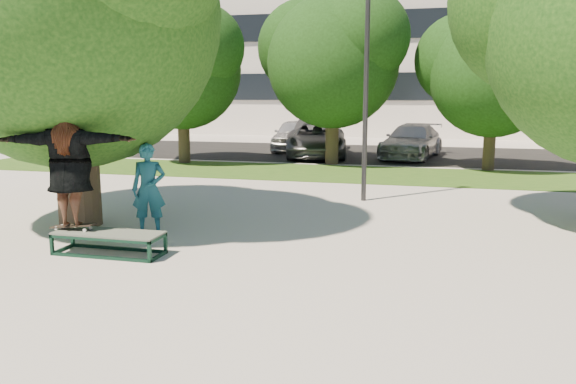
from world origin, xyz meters
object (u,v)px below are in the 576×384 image
(lamppost, at_px, (366,70))
(car_dark, at_px, (316,135))
(car_silver_b, at_px, (412,141))
(bystander, at_px, (149,189))
(grind_box, at_px, (109,243))
(car_grey, at_px, (317,140))
(car_silver_a, at_px, (295,135))

(lamppost, height_order, car_dark, lamppost)
(lamppost, distance_m, car_silver_b, 10.13)
(bystander, xyz_separation_m, car_silver_b, (4.32, 14.11, -0.18))
(lamppost, height_order, grind_box, lamppost)
(bystander, bearing_deg, car_grey, 67.18)
(lamppost, xyz_separation_m, car_dark, (-3.52, 11.50, -2.41))
(lamppost, xyz_separation_m, car_silver_a, (-4.50, 11.50, -2.43))
(bystander, distance_m, car_silver_a, 15.85)
(car_silver_b, bearing_deg, bystander, -96.25)
(grind_box, bearing_deg, car_silver_a, 93.32)
(bystander, bearing_deg, lamppost, 30.26)
(car_silver_a, bearing_deg, grind_box, -90.64)
(lamppost, distance_m, bystander, 6.01)
(lamppost, bearing_deg, grind_box, -121.40)
(lamppost, height_order, car_silver_a, lamppost)
(grind_box, xyz_separation_m, car_grey, (0.50, 14.94, 0.51))
(car_silver_a, relative_size, car_grey, 0.84)
(grind_box, bearing_deg, car_silver_b, 74.45)
(car_silver_a, distance_m, car_dark, 0.98)
(bystander, xyz_separation_m, car_grey, (0.50, 13.53, -0.16))
(car_grey, height_order, car_silver_b, car_grey)
(bystander, distance_m, car_silver_b, 14.76)
(bystander, relative_size, car_dark, 0.38)
(car_dark, distance_m, car_silver_b, 4.67)
(car_dark, relative_size, car_grey, 0.89)
(grind_box, relative_size, car_grey, 0.36)
(grind_box, xyz_separation_m, bystander, (0.00, 1.42, 0.66))
(car_silver_a, distance_m, car_silver_b, 5.59)
(car_silver_a, xyz_separation_m, car_silver_b, (5.32, -1.71, -0.04))
(car_silver_b, bearing_deg, car_silver_a, 172.97)
(grind_box, height_order, car_dark, car_dark)
(lamppost, height_order, car_silver_b, lamppost)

